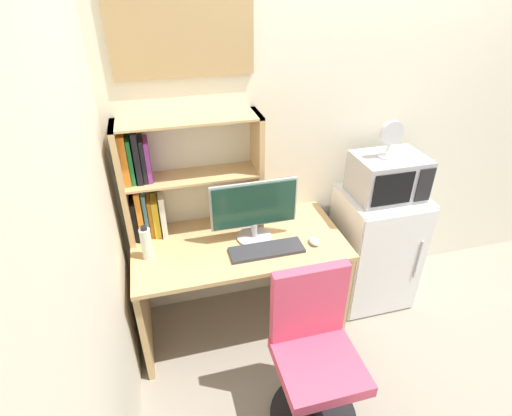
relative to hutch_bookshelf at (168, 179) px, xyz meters
name	(u,v)px	position (x,y,z in m)	size (l,w,h in m)	color
wall_back	(409,117)	(1.67, 0.13, 0.20)	(6.40, 0.04, 2.60)	silver
wall_left	(63,394)	(-0.35, -1.49, 0.20)	(0.04, 4.40, 2.60)	silver
desk	(240,268)	(0.37, -0.23, -0.59)	(1.31, 0.66, 0.73)	tan
hutch_bookshelf	(168,179)	(0.00, 0.00, 0.00)	(0.84, 0.23, 0.74)	tan
monitor	(254,209)	(0.48, -0.21, -0.16)	(0.54, 0.22, 0.39)	#B7B7BC
keyboard	(267,250)	(0.51, -0.36, -0.36)	(0.45, 0.15, 0.02)	#333338
computer_mouse	(314,241)	(0.82, -0.36, -0.36)	(0.06, 0.09, 0.04)	silver
water_bottle	(146,243)	(-0.17, -0.24, -0.27)	(0.06, 0.06, 0.22)	silver
mini_fridge	(374,248)	(1.39, -0.18, -0.66)	(0.54, 0.49, 0.88)	white
microwave	(388,176)	(1.39, -0.17, -0.08)	(0.45, 0.34, 0.28)	#ADADB2
desk_fan	(390,137)	(1.35, -0.18, 0.20)	(0.15, 0.11, 0.24)	silver
desk_chair	(314,361)	(0.61, -0.94, -0.69)	(0.48, 0.48, 0.94)	black
wall_corkboard	(182,30)	(0.17, 0.09, 0.81)	(0.77, 0.02, 0.48)	tan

